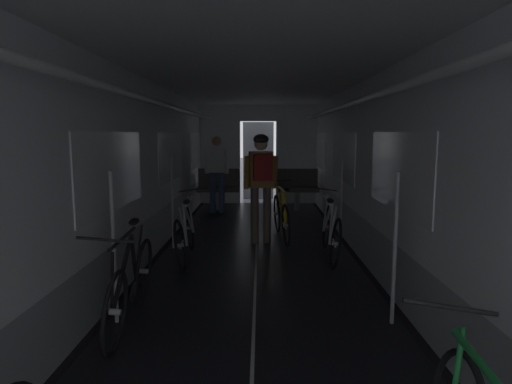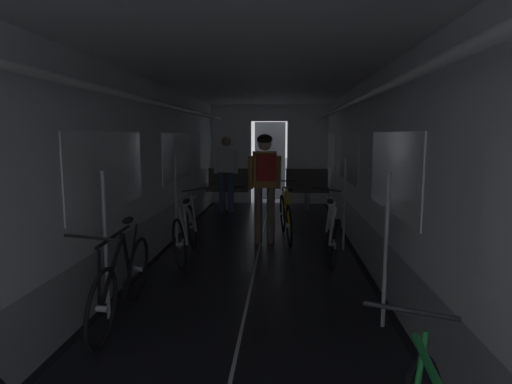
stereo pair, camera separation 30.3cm
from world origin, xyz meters
TOP-DOWN VIEW (x-y plane):
  - train_car_shell at (-0.00, 3.60)m, footprint 3.14×12.34m
  - bench_seat_far_left at (-0.90, 8.07)m, footprint 0.98×0.51m
  - bench_seat_far_right at (0.90, 8.07)m, footprint 0.98×0.51m
  - bicycle_black at (-1.12, 2.07)m, footprint 0.44×1.69m
  - bicycle_silver at (-0.98, 4.11)m, footprint 0.44×1.69m
  - bicycle_white at (1.04, 4.20)m, footprint 0.44×1.69m
  - person_cyclist_aisle at (0.07, 5.02)m, footprint 0.55×0.43m
  - bicycle_yellow_in_aisle at (0.41, 5.28)m, footprint 0.44×1.69m
  - person_standing_near_bench at (-0.90, 7.70)m, footprint 0.53×0.23m

SIDE VIEW (x-z plane):
  - bicycle_silver at x=-0.98m, z-range -0.10..0.86m
  - bicycle_white at x=1.04m, z-range -0.10..0.86m
  - bicycle_black at x=-1.12m, z-range -0.09..0.86m
  - bicycle_yellow_in_aisle at x=0.41m, z-range -0.09..0.85m
  - bench_seat_far_left at x=-0.90m, z-range 0.09..1.04m
  - bench_seat_far_right at x=0.90m, z-range 0.09..1.04m
  - person_standing_near_bench at x=-0.90m, z-range 0.13..1.82m
  - person_cyclist_aisle at x=0.07m, z-range 0.21..1.94m
  - train_car_shell at x=0.00m, z-range 0.41..2.98m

